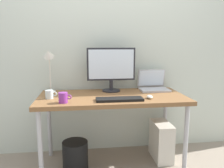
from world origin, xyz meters
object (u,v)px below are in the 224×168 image
at_px(keyboard, 120,99).
at_px(computer_tower, 161,141).
at_px(monitor, 111,67).
at_px(laptop, 153,85).
at_px(glass_cup, 50,94).
at_px(coffee_mug, 63,98).
at_px(mouse, 150,97).
at_px(desk_lamp, 49,61).
at_px(wastebasket, 75,156).
at_px(desk, 112,102).

distance_m(keyboard, computer_tower, 0.81).
height_order(monitor, laptop, monitor).
bearing_deg(glass_cup, coffee_mug, -50.86).
bearing_deg(mouse, desk_lamp, 158.40).
distance_m(mouse, computer_tower, 0.65).
height_order(computer_tower, wastebasket, computer_tower).
distance_m(desk, laptop, 0.57).
distance_m(desk_lamp, computer_tower, 1.51).
bearing_deg(glass_cup, wastebasket, -0.84).
xyz_separation_m(monitor, coffee_mug, (-0.49, -0.44, -0.22)).
height_order(monitor, keyboard, monitor).
distance_m(desk, keyboard, 0.23).
bearing_deg(mouse, wastebasket, 170.70).
height_order(laptop, coffee_mug, laptop).
relative_size(monitor, glass_cup, 4.72).
relative_size(desk_lamp, computer_tower, 1.15).
distance_m(desk_lamp, mouse, 1.11).
xyz_separation_m(monitor, glass_cup, (-0.63, -0.27, -0.23)).
bearing_deg(wastebasket, computer_tower, 6.55).
xyz_separation_m(desk, glass_cup, (-0.61, -0.05, 0.11)).
bearing_deg(laptop, wastebasket, -162.12).
bearing_deg(wastebasket, keyboard, -19.77).
bearing_deg(computer_tower, desk_lamp, 172.34).
relative_size(desk_lamp, keyboard, 1.10).
bearing_deg(computer_tower, desk, -174.38).
bearing_deg(desk, glass_cup, -175.31).
xyz_separation_m(desk_lamp, glass_cup, (0.03, -0.27, -0.30)).
height_order(monitor, desk_lamp, desk_lamp).
distance_m(monitor, computer_tower, 1.00).
xyz_separation_m(glass_cup, computer_tower, (1.18, 0.11, -0.59)).
bearing_deg(computer_tower, glass_cup, -174.87).
xyz_separation_m(laptop, computer_tower, (0.06, -0.18, -0.61)).
bearing_deg(mouse, glass_cup, 172.68).
xyz_separation_m(keyboard, glass_cup, (-0.66, 0.16, 0.03)).
xyz_separation_m(keyboard, mouse, (0.30, 0.04, 0.01)).
relative_size(glass_cup, wastebasket, 0.37).
height_order(desk, mouse, mouse).
bearing_deg(wastebasket, desk, 7.90).
bearing_deg(desk_lamp, glass_cup, -83.84).
xyz_separation_m(keyboard, coffee_mug, (-0.51, -0.02, 0.04)).
height_order(laptop, wastebasket, laptop).
height_order(keyboard, glass_cup, glass_cup).
xyz_separation_m(coffee_mug, wastebasket, (0.08, 0.17, -0.66)).
bearing_deg(monitor, wastebasket, -146.27).
xyz_separation_m(coffee_mug, glass_cup, (-0.14, 0.18, -0.01)).
bearing_deg(desk_lamp, coffee_mug, -68.71).
bearing_deg(monitor, glass_cup, -157.11).
bearing_deg(desk_lamp, computer_tower, -7.66).
height_order(keyboard, computer_tower, keyboard).
height_order(monitor, computer_tower, monitor).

